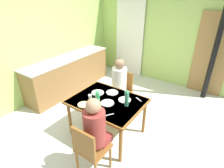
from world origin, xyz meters
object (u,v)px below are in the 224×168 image
(chair_near_diner, at_px, (90,148))
(serving_bowl_center, at_px, (96,109))
(water_bottle_green_near, at_px, (98,98))
(kitchen_counter, at_px, (69,73))
(dining_table, at_px, (107,104))
(water_bottle_green_far, at_px, (127,98))
(chair_far_diner, at_px, (122,89))
(person_near_diner, at_px, (95,127))
(person_far_diner, at_px, (119,80))

(chair_near_diner, xyz_separation_m, serving_bowl_center, (-0.26, 0.49, 0.25))
(water_bottle_green_near, height_order, serving_bowl_center, water_bottle_green_near)
(water_bottle_green_near, bearing_deg, kitchen_counter, 149.81)
(dining_table, bearing_deg, kitchen_counter, 155.45)
(water_bottle_green_near, bearing_deg, water_bottle_green_far, 34.24)
(kitchen_counter, height_order, dining_table, kitchen_counter)
(chair_near_diner, bearing_deg, kitchen_counter, 142.16)
(kitchen_counter, xyz_separation_m, dining_table, (1.84, -0.84, 0.20))
(chair_far_diner, height_order, water_bottle_green_far, water_bottle_green_far)
(water_bottle_green_far, bearing_deg, serving_bowl_center, -128.19)
(person_near_diner, bearing_deg, person_far_diner, 110.15)
(person_near_diner, height_order, person_far_diner, same)
(chair_far_diner, height_order, person_far_diner, person_far_diner)
(person_far_diner, relative_size, serving_bowl_center, 4.53)
(chair_near_diner, bearing_deg, chair_far_diner, 107.04)
(chair_near_diner, distance_m, person_far_diner, 1.63)
(person_near_diner, bearing_deg, serving_bowl_center, 126.74)
(chair_far_diner, distance_m, water_bottle_green_far, 1.02)
(dining_table, relative_size, serving_bowl_center, 7.15)
(kitchen_counter, height_order, person_near_diner, person_near_diner)
(dining_table, relative_size, water_bottle_green_far, 4.06)
(chair_near_diner, height_order, chair_far_diner, same)
(person_far_diner, distance_m, serving_bowl_center, 1.06)
(water_bottle_green_far, height_order, serving_bowl_center, water_bottle_green_far)
(dining_table, distance_m, person_far_diner, 0.73)
(serving_bowl_center, bearing_deg, water_bottle_green_far, 51.81)
(chair_near_diner, xyz_separation_m, person_far_diner, (-0.51, 1.52, 0.28))
(chair_near_diner, bearing_deg, serving_bowl_center, 118.22)
(water_bottle_green_near, xyz_separation_m, serving_bowl_center, (0.08, -0.13, -0.11))
(dining_table, xyz_separation_m, person_far_diner, (-0.20, 0.69, 0.13))
(dining_table, height_order, person_far_diner, person_far_diner)
(person_near_diner, bearing_deg, water_bottle_green_near, 125.16)
(water_bottle_green_far, bearing_deg, kitchen_counter, 160.18)
(person_near_diner, xyz_separation_m, serving_bowl_center, (-0.26, 0.35, -0.03))
(kitchen_counter, height_order, water_bottle_green_far, water_bottle_green_far)
(serving_bowl_center, bearing_deg, person_near_diner, -53.26)
(chair_near_diner, xyz_separation_m, person_near_diner, (-0.00, 0.14, 0.28))
(person_far_diner, bearing_deg, water_bottle_green_near, 100.65)
(kitchen_counter, bearing_deg, serving_bowl_center, -32.08)
(person_far_diner, bearing_deg, person_near_diner, 110.15)
(water_bottle_green_near, bearing_deg, serving_bowl_center, -59.40)
(chair_far_diner, bearing_deg, person_far_diner, 90.00)
(chair_far_diner, bearing_deg, dining_table, 103.68)
(kitchen_counter, relative_size, chair_far_diner, 2.84)
(dining_table, height_order, serving_bowl_center, serving_bowl_center)
(chair_far_diner, xyz_separation_m, water_bottle_green_far, (0.56, -0.78, 0.37))
(chair_near_diner, xyz_separation_m, water_bottle_green_far, (0.05, 0.88, 0.37))
(chair_far_diner, height_order, person_near_diner, person_near_diner)
(water_bottle_green_near, distance_m, water_bottle_green_far, 0.47)
(person_near_diner, bearing_deg, dining_table, 113.86)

